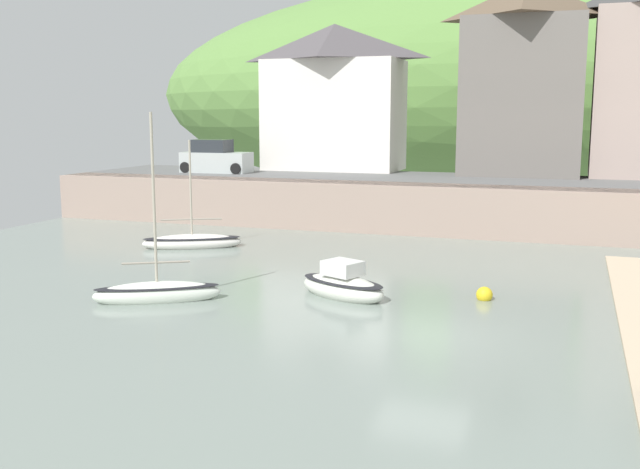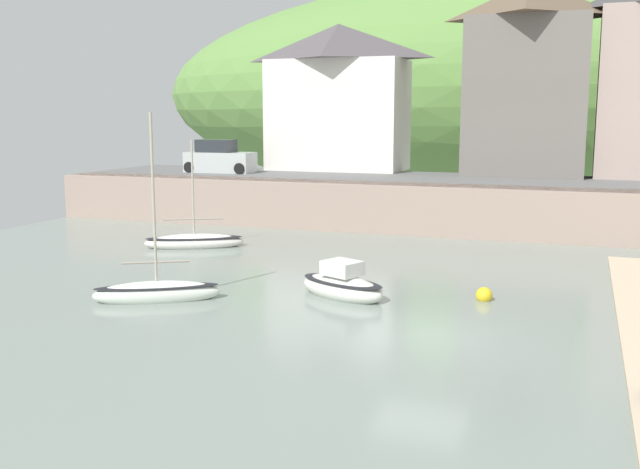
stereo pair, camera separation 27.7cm
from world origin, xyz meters
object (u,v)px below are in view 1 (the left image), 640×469
object	(u,v)px
waterfront_building_centre	(524,78)
motorboat_with_cabin	(343,286)
mooring_buoy	(484,295)
waterfront_building_left	(334,96)
sailboat_blue_trim	(192,242)
parked_car_near_slipway	(216,159)
sailboat_nearest_shore	(157,292)

from	to	relation	value
waterfront_building_centre	motorboat_with_cabin	distance (m)	23.41
waterfront_building_centre	mooring_buoy	distance (m)	22.16
waterfront_building_left	motorboat_with_cabin	distance (m)	23.95
sailboat_blue_trim	parked_car_near_slipway	world-z (taller)	sailboat_blue_trim
motorboat_with_cabin	mooring_buoy	distance (m)	4.53
waterfront_building_left	motorboat_with_cabin	xyz separation A→B (m)	(7.36, -21.82, -6.57)
sailboat_blue_trim	mooring_buoy	size ratio (longest dim) A/B	9.34
motorboat_with_cabin	sailboat_nearest_shore	size ratio (longest dim) A/B	0.58
motorboat_with_cabin	mooring_buoy	xyz separation A→B (m)	(4.41, 1.04, -0.19)
motorboat_with_cabin	sailboat_blue_trim	size ratio (longest dim) A/B	0.72
sailboat_nearest_shore	parked_car_near_slipway	distance (m)	21.58
motorboat_with_cabin	sailboat_nearest_shore	bearing A→B (deg)	-130.15
waterfront_building_left	parked_car_near_slipway	size ratio (longest dim) A/B	2.15
waterfront_building_centre	motorboat_with_cabin	size ratio (longest dim) A/B	3.04
waterfront_building_left	sailboat_nearest_shore	world-z (taller)	waterfront_building_left
motorboat_with_cabin	sailboat_nearest_shore	world-z (taller)	sailboat_nearest_shore
motorboat_with_cabin	mooring_buoy	world-z (taller)	motorboat_with_cabin
waterfront_building_centre	mooring_buoy	world-z (taller)	waterfront_building_centre
waterfront_building_centre	sailboat_blue_trim	world-z (taller)	waterfront_building_centre
waterfront_building_centre	mooring_buoy	bearing A→B (deg)	-88.67
parked_car_near_slipway	sailboat_blue_trim	bearing A→B (deg)	-69.24
mooring_buoy	sailboat_blue_trim	bearing A→B (deg)	158.46
waterfront_building_centre	sailboat_blue_trim	size ratio (longest dim) A/B	2.18
waterfront_building_left	mooring_buoy	xyz separation A→B (m)	(11.77, -20.78, -6.76)
mooring_buoy	parked_car_near_slipway	bearing A→B (deg)	137.44
waterfront_building_left	waterfront_building_centre	xyz separation A→B (m)	(11.29, 0.00, 0.93)
sailboat_blue_trim	mooring_buoy	bearing A→B (deg)	-49.80
sailboat_nearest_shore	sailboat_blue_trim	bearing A→B (deg)	82.15
waterfront_building_left	sailboat_nearest_shore	xyz separation A→B (m)	(2.01, -24.34, -6.62)
waterfront_building_left	sailboat_blue_trim	size ratio (longest dim) A/B	1.81
motorboat_with_cabin	waterfront_building_left	bearing A→B (deg)	133.28
sailboat_nearest_shore	waterfront_building_centre	bearing A→B (deg)	39.09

